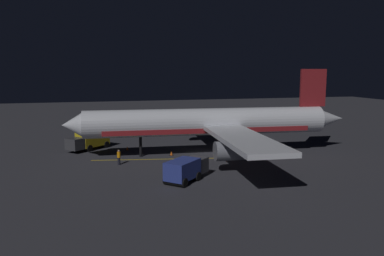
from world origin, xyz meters
TOP-DOWN VIEW (x-y plane):
  - ground_plane at (0.00, 0.00)m, footprint 180.00×180.00m
  - apron_guide_stripe at (-1.84, 4.00)m, footprint 4.07×21.34m
  - airliner at (-0.05, -0.63)m, footprint 37.47×37.28m
  - baggage_truck at (6.84, 14.75)m, footprint 5.79×5.98m
  - catering_truck at (-11.35, 5.63)m, footprint 5.33×5.31m
  - ground_crew_worker at (-2.95, 11.51)m, footprint 0.40×0.40m
  - traffic_cone_near_left at (0.36, 4.64)m, footprint 0.50×0.50m
  - traffic_cone_near_right at (5.03, 9.82)m, footprint 0.50×0.50m
  - traffic_cone_under_wing at (-3.51, 2.02)m, footprint 0.50×0.50m

SIDE VIEW (x-z plane):
  - ground_plane at x=0.00m, z-range -0.20..0.00m
  - apron_guide_stripe at x=-1.84m, z-range 0.00..0.01m
  - traffic_cone_near_left at x=0.36m, z-range -0.03..0.52m
  - traffic_cone_near_right at x=5.03m, z-range -0.03..0.52m
  - traffic_cone_under_wing at x=-3.51m, z-range -0.03..0.52m
  - ground_crew_worker at x=-2.95m, z-range 0.02..1.76m
  - catering_truck at x=-11.35m, z-range 0.05..2.26m
  - baggage_truck at x=6.84m, z-range 0.04..2.54m
  - airliner at x=-0.05m, z-range -1.44..9.53m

